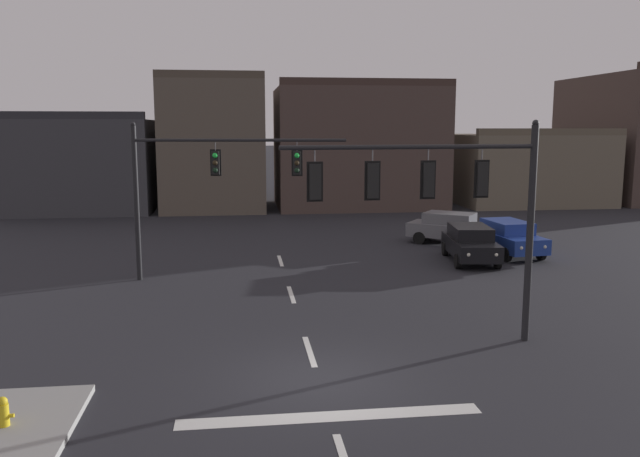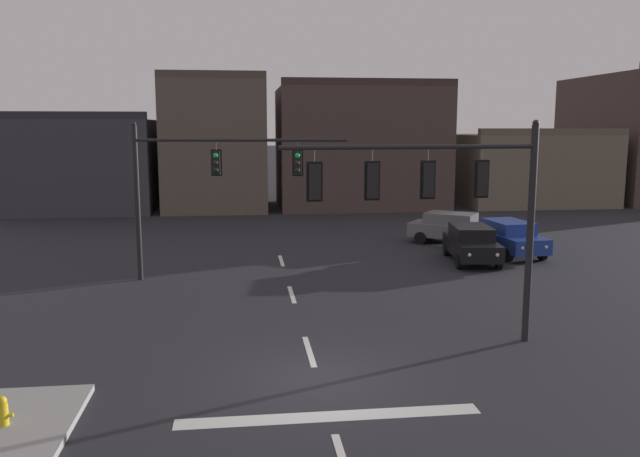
# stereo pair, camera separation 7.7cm
# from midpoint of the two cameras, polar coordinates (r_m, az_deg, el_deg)

# --- Properties ---
(ground_plane) EXTENTS (400.00, 400.00, 0.00)m
(ground_plane) POSITION_cam_midpoint_polar(r_m,az_deg,el_deg) (15.82, -0.26, -13.22)
(ground_plane) COLOR #232328
(stop_bar_paint) EXTENTS (6.40, 0.50, 0.01)m
(stop_bar_paint) POSITION_cam_midpoint_polar(r_m,az_deg,el_deg) (14.00, 0.77, -16.27)
(stop_bar_paint) COLOR silver
(stop_bar_paint) RESTS_ON ground
(lane_centreline) EXTENTS (0.16, 26.40, 0.01)m
(lane_centreline) POSITION_cam_midpoint_polar(r_m,az_deg,el_deg) (17.68, -1.06, -10.78)
(lane_centreline) COLOR silver
(lane_centreline) RESTS_ON ground
(signal_mast_near_side) EXTENTS (7.06, 0.70, 6.17)m
(signal_mast_near_side) POSITION_cam_midpoint_polar(r_m,az_deg,el_deg) (17.47, 10.92, 3.04)
(signal_mast_near_side) COLOR black
(signal_mast_near_side) RESTS_ON ground
(signal_mast_far_side) EXTENTS (8.16, 1.33, 6.17)m
(signal_mast_far_side) POSITION_cam_midpoint_polar(r_m,az_deg,el_deg) (25.32, -10.63, 4.63)
(signal_mast_far_side) COLOR black
(signal_mast_far_side) RESTS_ON ground
(car_lot_nearside) EXTENTS (2.36, 4.61, 1.61)m
(car_lot_nearside) POSITION_cam_midpoint_polar(r_m,az_deg,el_deg) (29.60, 13.07, -1.23)
(car_lot_nearside) COLOR black
(car_lot_nearside) RESTS_ON ground
(car_lot_middle) EXTENTS (4.62, 4.03, 1.61)m
(car_lot_middle) POSITION_cam_midpoint_polar(r_m,az_deg,el_deg) (33.93, 11.46, 0.10)
(car_lot_middle) COLOR slate
(car_lot_middle) RESTS_ON ground
(car_lot_farside) EXTENTS (2.26, 4.58, 1.61)m
(car_lot_farside) POSITION_cam_midpoint_polar(r_m,az_deg,el_deg) (31.67, 16.20, -0.70)
(car_lot_farside) COLOR navy
(car_lot_farside) RESTS_ON ground
(fire_hydrant) EXTENTS (0.40, 0.30, 0.75)m
(fire_hydrant) POSITION_cam_midpoint_polar(r_m,az_deg,el_deg) (14.62, -26.33, -14.73)
(fire_hydrant) COLOR gold
(fire_hydrant) RESTS_ON ground
(building_row) EXTENTS (56.95, 13.84, 10.66)m
(building_row) POSITION_cam_midpoint_polar(r_m,az_deg,el_deg) (52.15, 9.72, 6.89)
(building_row) COLOR #38383D
(building_row) RESTS_ON ground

